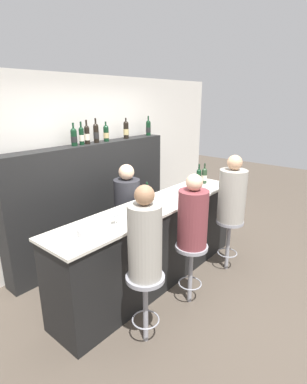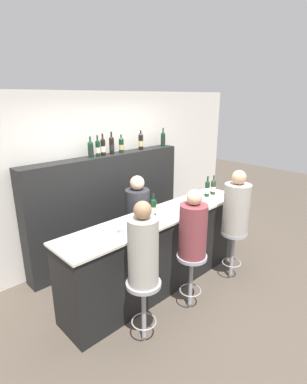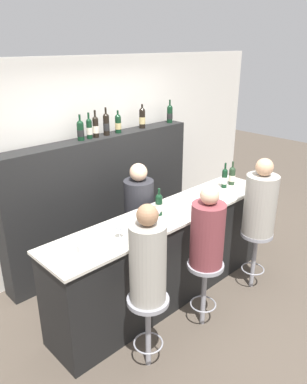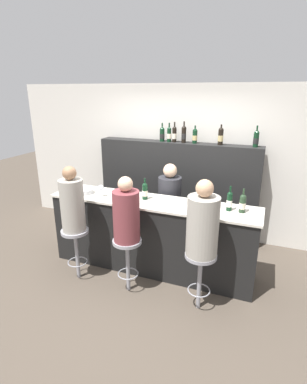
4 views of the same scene
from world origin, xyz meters
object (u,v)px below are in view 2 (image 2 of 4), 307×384
Objects in this scene: wine_bottle_backbar_1 at (98,148)px; wine_bottle_backbar_3 at (112,145)px; wine_bottle_backbar_2 at (103,147)px; wine_bottle_backbar_5 at (141,141)px; wine_glass_0 at (120,224)px; guest_seated_middle at (193,228)px; wine_bottle_backbar_6 at (163,139)px; wine_bottle_backbar_0 at (91,149)px; guest_seated_left at (143,248)px; wine_bottle_counter_0 at (153,207)px; wine_glass_2 at (197,197)px; wine_glass_1 at (151,213)px; wine_bottle_backbar_4 at (121,145)px; wine_bottle_counter_1 at (207,188)px; bar_stool_middle at (191,267)px; metal_bowl at (97,238)px; wine_bottle_counter_2 at (213,187)px; bar_stool_left at (144,296)px; bar_stool_right at (233,242)px; guest_seated_right at (236,206)px; bartender at (138,227)px.

wine_bottle_backbar_1 is 0.25m from wine_bottle_backbar_3.
wine_bottle_backbar_5 is at bearing -0.00° from wine_bottle_backbar_2.
wine_glass_0 is 0.83m from guest_seated_middle.
wine_bottle_backbar_6 is (1.37, -0.00, 0.00)m from wine_bottle_backbar_1.
wine_bottle_backbar_6 reaches higher than wine_bottle_backbar_0.
wine_glass_0 is 0.20× the size of guest_seated_left.
wine_bottle_counter_0 is 0.91× the size of wine_bottle_backbar_2.
wine_glass_2 is at bearing -114.91° from wine_bottle_backbar_6.
wine_glass_1 is (-0.20, -1.26, -0.63)m from wine_bottle_backbar_2.
wine_bottle_backbar_4 is (0.56, 0.00, -0.00)m from wine_bottle_backbar_0.
wine_bottle_counter_1 reaches higher than bar_stool_middle.
wine_bottle_backbar_1 is 0.91× the size of wine_bottle_backbar_3.
bar_stool_middle is (0.65, -0.51, -0.61)m from wine_glass_0.
wine_bottle_counter_1 reaches higher than metal_bowl.
guest_seated_left reaches higher than wine_bottle_counter_2.
wine_bottle_backbar_2 reaches higher than wine_glass_2.
wine_glass_2 is at bearing -74.37° from wine_bottle_backbar_4.
guest_seated_left reaches higher than wine_bottle_counter_1.
wine_bottle_backbar_5 is 0.43× the size of bar_stool_left.
wine_bottle_counter_1 is (1.15, 0.00, 0.01)m from wine_bottle_counter_0.
wine_bottle_counter_2 reaches higher than bar_stool_middle.
wine_bottle_backbar_3 is 1.33× the size of metal_bowl.
wine_bottle_backbar_0 is 0.41× the size of bar_stool_right.
guest_seated_left is 1.70m from guest_seated_right.
wine_glass_0 is at bearing -115.09° from wine_bottle_backbar_1.
bar_stool_right is at bearing -16.08° from metal_bowl.
wine_bottle_counter_1 is 1.30m from wine_glass_1.
wine_bottle_backbar_6 is at bearing 40.31° from guest_seated_left.
wine_bottle_counter_2 is 1.94m from wine_glass_0.
wine_bottle_backbar_0 is 0.37× the size of guest_seated_middle.
wine_bottle_backbar_0 reaches higher than wine_glass_0.
bar_stool_right is (1.10, -0.51, -0.61)m from wine_glass_1.
wine_bottle_backbar_1 reaches higher than wine_glass_0.
wine_glass_2 is at bearing 111.73° from guest_seated_right.
wine_bottle_counter_0 is 0.92× the size of wine_bottle_counter_1.
guest_seated_right is at bearing 0.00° from guest_seated_left.
wine_bottle_backbar_2 is 1.30m from bartender.
wine_bottle_backbar_5 reaches higher than metal_bowl.
wine_glass_0 is at bearing -138.75° from wine_bottle_backbar_5.
wine_bottle_backbar_0 reaches higher than bar_stool_right.
wine_bottle_counter_0 is 0.93m from metal_bowl.
bartender is (0.34, 0.65, -0.51)m from wine_glass_1.
bar_stool_left is at bearing -128.99° from bartender.
wine_bottle_backbar_2 is at bearing 87.33° from wine_bottle_counter_0.
metal_bowl is 0.29× the size of guest_seated_left.
metal_bowl is at bearing 174.10° from wine_glass_0.
wine_bottle_backbar_1 is at bearing 54.17° from metal_bowl.
guest_seated_left is (-0.12, -0.51, -0.06)m from wine_glass_0.
guest_seated_left is (-0.80, -1.77, -0.70)m from wine_bottle_backbar_2.
bar_stool_middle is (0.77, 0.00, -0.54)m from guest_seated_left.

